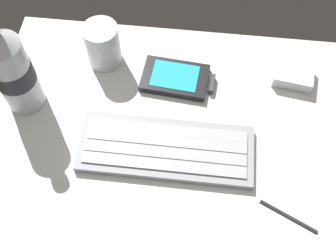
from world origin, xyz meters
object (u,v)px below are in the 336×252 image
Objects in this scene: handheld_device at (178,78)px; juice_cup at (103,46)px; charger_block at (293,75)px; stylus_pen at (289,216)px; water_bottle at (12,70)px; keyboard at (164,148)px.

handheld_device is 15.04cm from juice_cup.
charger_block is (35.18, -0.64, -2.71)cm from juice_cup.
handheld_device is 30.72cm from stylus_pen.
juice_cup is 35.29cm from charger_block.
juice_cup reaches higher than handheld_device.
water_bottle reaches higher than charger_block.
juice_cup is (-14.29, 3.43, 3.18)cm from handheld_device.
water_bottle is at bearing -174.52° from stylus_pen.
handheld_device is (1.01, 14.60, -0.08)cm from keyboard.
juice_cup is 0.89× the size of stylus_pen.
charger_block is at bearing -1.05° from juice_cup.
charger_block is at bearing 11.96° from water_bottle.
juice_cup is at bearing 178.95° from charger_block.
handheld_device is 1.89× the size of charger_block.
stylus_pen is at bearing -38.95° from juice_cup.
charger_block is (47.45, 10.05, -7.81)cm from water_bottle.
water_bottle is (-25.55, 7.33, 8.20)cm from keyboard.
water_bottle is 49.13cm from charger_block.
handheld_device is 1.40× the size of stylus_pen.
charger_block reaches higher than stylus_pen.
juice_cup reaches higher than stylus_pen.
charger_block is at bearing 38.44° from keyboard.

